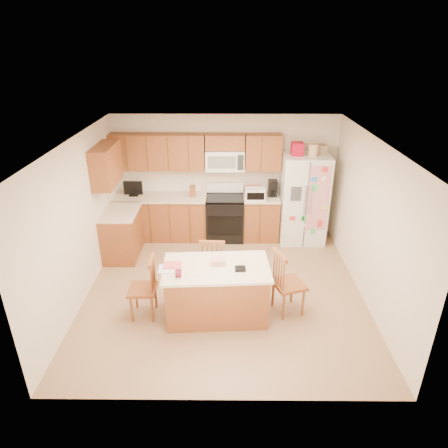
{
  "coord_description": "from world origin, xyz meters",
  "views": [
    {
      "loc": [
        0.04,
        -5.59,
        3.83
      ],
      "look_at": [
        -0.01,
        0.35,
        1.05
      ],
      "focal_mm": 32.0,
      "sensor_mm": 36.0,
      "label": 1
    }
  ],
  "objects_px": {
    "refrigerator": "(303,198)",
    "windsor_chair_left": "(144,289)",
    "stove": "(225,217)",
    "windsor_chair_back": "(213,265)",
    "windsor_chair_right": "(287,284)",
    "island": "(216,291)"
  },
  "relations": [
    {
      "from": "island",
      "to": "windsor_chair_right",
      "type": "relative_size",
      "value": 1.55
    },
    {
      "from": "refrigerator",
      "to": "windsor_chair_right",
      "type": "height_order",
      "value": "refrigerator"
    },
    {
      "from": "stove",
      "to": "refrigerator",
      "type": "height_order",
      "value": "refrigerator"
    },
    {
      "from": "stove",
      "to": "windsor_chair_right",
      "type": "height_order",
      "value": "stove"
    },
    {
      "from": "stove",
      "to": "windsor_chair_back",
      "type": "xyz_separation_m",
      "value": [
        -0.18,
        -1.91,
        -0.01
      ]
    },
    {
      "from": "stove",
      "to": "windsor_chair_right",
      "type": "relative_size",
      "value": 1.08
    },
    {
      "from": "stove",
      "to": "windsor_chair_back",
      "type": "distance_m",
      "value": 1.92
    },
    {
      "from": "island",
      "to": "windsor_chair_back",
      "type": "distance_m",
      "value": 0.68
    },
    {
      "from": "windsor_chair_left",
      "to": "windsor_chair_right",
      "type": "height_order",
      "value": "windsor_chair_right"
    },
    {
      "from": "refrigerator",
      "to": "windsor_chair_right",
      "type": "xyz_separation_m",
      "value": [
        -0.62,
        -2.44,
        -0.43
      ]
    },
    {
      "from": "refrigerator",
      "to": "windsor_chair_right",
      "type": "distance_m",
      "value": 2.55
    },
    {
      "from": "refrigerator",
      "to": "windsor_chair_left",
      "type": "bearing_deg",
      "value": -137.32
    },
    {
      "from": "island",
      "to": "windsor_chair_back",
      "type": "relative_size",
      "value": 1.65
    },
    {
      "from": "windsor_chair_left",
      "to": "windsor_chair_right",
      "type": "xyz_separation_m",
      "value": [
        2.13,
        0.1,
        0.03
      ]
    },
    {
      "from": "stove",
      "to": "windsor_chair_right",
      "type": "distance_m",
      "value": 2.67
    },
    {
      "from": "stove",
      "to": "windsor_chair_left",
      "type": "height_order",
      "value": "stove"
    },
    {
      "from": "stove",
      "to": "windsor_chair_right",
      "type": "xyz_separation_m",
      "value": [
        0.95,
        -2.5,
        0.02
      ]
    },
    {
      "from": "refrigerator",
      "to": "windsor_chair_left",
      "type": "distance_m",
      "value": 3.77
    },
    {
      "from": "stove",
      "to": "windsor_chair_back",
      "type": "relative_size",
      "value": 1.15
    },
    {
      "from": "refrigerator",
      "to": "windsor_chair_left",
      "type": "relative_size",
      "value": 2.08
    },
    {
      "from": "windsor_chair_left",
      "to": "windsor_chair_right",
      "type": "relative_size",
      "value": 0.94
    },
    {
      "from": "windsor_chair_left",
      "to": "windsor_chair_back",
      "type": "xyz_separation_m",
      "value": [
        1.0,
        0.69,
        0.0
      ]
    }
  ]
}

